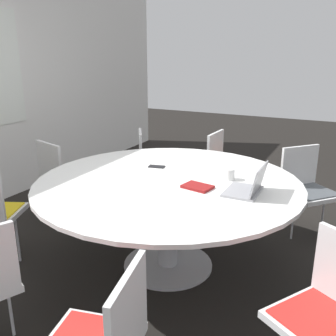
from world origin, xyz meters
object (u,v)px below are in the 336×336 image
Objects in this scene: cell_phone at (157,167)px; chair_8 at (332,307)px; chair_2 at (225,163)px; coffee_cup at (229,174)px; spiral_notebook at (198,187)px; chair_1 at (307,184)px; laptop at (249,186)px; chair_3 at (152,160)px; handbag at (189,188)px; chair_4 at (62,173)px.

chair_8 is at bearing -123.07° from cell_phone.
coffee_cup is (-1.23, -0.43, 0.29)m from chair_2.
spiral_notebook is 1.54× the size of cell_phone.
coffee_cup is at bearing 21.73° from chair_2.
cell_phone is (-0.86, 1.16, 0.25)m from chair_1.
chair_2 reaches higher than coffee_cup.
chair_1 is 1.00× the size of chair_8.
laptop is at bearing 26.46° from chair_2.
chair_1 is 1.88m from chair_8.
chair_3 reaches higher than handbag.
chair_4 is at bearing -99.57° from laptop.
chair_3 is 1.69m from spiral_notebook.
chair_3 is 1.05m from chair_4.
chair_4 is 2.71× the size of laptop.
chair_1 and chair_8 have the same top height.
chair_8 reaches higher than handbag.
laptop is 0.93m from cell_phone.
chair_4 and chair_8 have the same top height.
cell_phone is at bearing -107.04° from laptop.
laptop is at bearing -136.17° from coffee_cup.
coffee_cup reaches higher than spiral_notebook.
chair_3 reaches higher than spiral_notebook.
chair_2 reaches higher than spiral_notebook.
cell_phone is (0.04, 0.67, -0.04)m from coffee_cup.
handbag is at bearing -19.75° from chair_8.
coffee_cup is (-0.97, -1.24, 0.29)m from chair_3.
laptop is 0.31m from coffee_cup.
chair_1 is 0.98m from chair_2.
coffee_cup is at bearing -144.90° from handbag.
laptop is at bearing -106.81° from cell_phone.
spiral_notebook is at bearing 13.33° from chair_1.
chair_1 is 1.07m from coffee_cup.
laptop is (-1.45, -0.64, 0.30)m from chair_2.
chair_4 is 2.38× the size of handbag.
coffee_cup is (0.23, 0.22, -0.01)m from laptop.
chair_2 is 9.63× the size of coffee_cup.
chair_2 is at bearing 19.17° from coffee_cup.
chair_2 and chair_3 have the same top height.
handbag is (1.46, 1.08, -0.67)m from laptop.
chair_8 is at bearing -141.85° from handbag.
spiral_notebook is 0.62m from cell_phone.
coffee_cup is (0.29, -0.15, 0.03)m from spiral_notebook.
chair_3 is at bearing -10.48° from chair_8.
spiral_notebook is (-1.52, -0.28, 0.26)m from chair_2.
chair_8 reaches higher than spiral_notebook.
chair_4 is at bearing 86.53° from coffee_cup.
chair_1 and chair_3 have the same top height.
chair_1 reaches higher than handbag.
laptop is at bearing 27.97° from chair_1.
spiral_notebook is at bearing 9.30° from chair_3.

